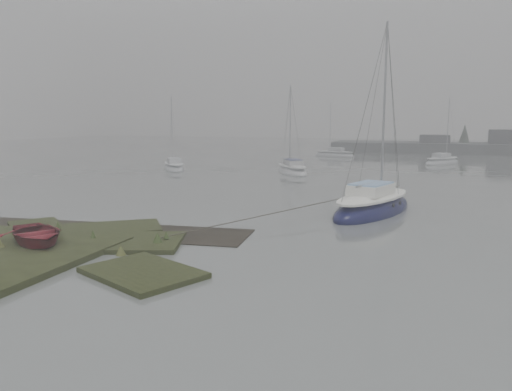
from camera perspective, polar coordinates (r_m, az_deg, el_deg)
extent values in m
plane|color=slate|center=(44.36, 7.38, 2.58)|extent=(160.00, 160.00, 0.00)
cube|color=#424247|center=(74.39, 19.70, 5.69)|extent=(4.00, 3.00, 2.20)
cone|color=#384238|center=(76.55, 22.71, 6.20)|extent=(2.00, 2.00, 3.50)
ellipsoid|color=#0B0C37|center=(25.81, 13.21, -1.72)|extent=(4.59, 7.60, 1.75)
ellipsoid|color=white|center=(25.69, 13.26, -0.18)|extent=(3.84, 6.57, 0.50)
cube|color=white|center=(25.35, 13.01, 0.70)|extent=(2.27, 2.84, 0.52)
cube|color=#8DB6E5|center=(25.31, 13.03, 1.34)|extent=(2.10, 2.62, 0.08)
cylinder|color=#939399|center=(26.25, 14.45, 9.79)|extent=(0.11, 0.11, 8.25)
cylinder|color=#939399|center=(25.13, 12.84, 1.30)|extent=(1.03, 2.76, 0.09)
ellipsoid|color=silver|center=(43.48, 4.16, 2.64)|extent=(4.67, 5.93, 1.41)
ellipsoid|color=silver|center=(43.43, 4.17, 3.38)|extent=(3.95, 5.09, 0.40)
cube|color=silver|center=(43.16, 4.27, 3.81)|extent=(2.10, 2.34, 0.41)
cube|color=#181D50|center=(43.14, 4.27, 4.12)|extent=(1.94, 2.16, 0.07)
cylinder|color=#939399|center=(43.95, 3.92, 8.15)|extent=(0.09, 0.09, 6.62)
cylinder|color=#939399|center=(42.98, 4.34, 4.10)|extent=(1.28, 2.01, 0.07)
ellipsoid|color=#B2B7BB|center=(47.11, -9.36, 3.01)|extent=(4.45, 5.21, 1.26)
ellipsoid|color=silver|center=(47.06, -9.37, 3.62)|extent=(3.78, 4.47, 0.36)
cube|color=silver|center=(46.81, -9.34, 3.98)|extent=(1.95, 2.10, 0.37)
cube|color=silver|center=(46.80, -9.35, 4.23)|extent=(1.81, 1.94, 0.06)
cylinder|color=#939399|center=(47.55, -9.59, 7.57)|extent=(0.08, 0.08, 5.95)
cylinder|color=#939399|center=(46.65, -9.32, 4.22)|extent=(1.28, 1.72, 0.07)
ellipsoid|color=silver|center=(56.28, 20.50, 3.49)|extent=(4.48, 5.30, 1.28)
ellipsoid|color=silver|center=(56.24, 20.53, 4.01)|extent=(3.80, 4.54, 0.36)
cube|color=silver|center=(56.03, 20.42, 4.32)|extent=(1.97, 2.13, 0.38)
cube|color=silver|center=(56.01, 20.43, 4.54)|extent=(1.82, 1.96, 0.06)
cylinder|color=#939399|center=(56.66, 21.09, 7.33)|extent=(0.08, 0.08, 6.03)
cylinder|color=#939399|center=(55.89, 20.34, 4.54)|extent=(1.28, 1.76, 0.07)
ellipsoid|color=#A8ADB2|center=(63.85, 8.97, 4.50)|extent=(5.43, 2.77, 1.26)
ellipsoid|color=silver|center=(63.82, 8.98, 4.95)|extent=(4.71, 2.29, 0.36)
cube|color=silver|center=(63.72, 9.17, 5.22)|extent=(1.97, 1.46, 0.37)
cube|color=silver|center=(63.70, 9.17, 5.40)|extent=(1.81, 1.36, 0.06)
cylinder|color=#939399|center=(63.94, 8.49, 7.86)|extent=(0.08, 0.08, 5.93)
cylinder|color=#939399|center=(63.65, 9.30, 5.40)|extent=(2.04, 0.51, 0.07)
imported|color=maroon|center=(19.92, -23.88, -4.03)|extent=(4.07, 3.85, 0.69)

